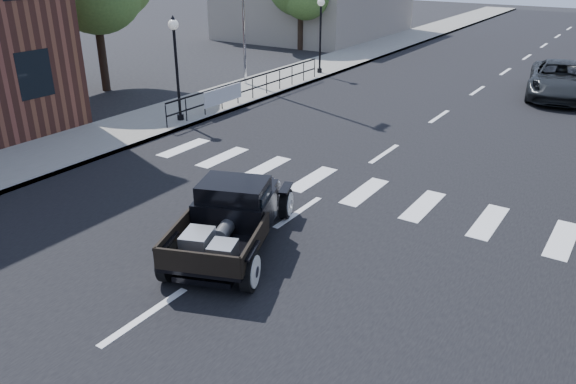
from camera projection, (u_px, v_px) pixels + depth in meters
The scene contains 10 objects.
ground at pixel (249, 247), 12.07m from camera, with size 120.00×120.00×0.00m, color black.
road at pixel (464, 100), 23.55m from camera, with size 14.00×80.00×0.02m, color black.
road_markings at pixel (420, 130), 19.73m from camera, with size 12.00×60.00×0.06m, color silver, non-canonical shape.
sidewalk_left at pixel (294, 75), 27.80m from camera, with size 3.00×80.00×0.15m, color gray.
railing at pixel (253, 86), 23.14m from camera, with size 0.08×10.00×1.00m, color black, non-canonical shape.
banner at pixel (223, 101), 21.64m from camera, with size 0.04×2.20×0.60m, color silver, non-canonical shape.
lamp_post_b at pixel (177, 69), 19.69m from camera, with size 0.36×0.36×3.65m, color black, non-canonical shape.
lamp_post_c at pixel (320, 35), 27.35m from camera, with size 0.36×0.36×3.65m, color black, non-canonical shape.
hotrod_pickup at pixel (232, 216), 11.75m from camera, with size 2.00×4.28×1.48m, color black, non-canonical shape.
second_car at pixel (560, 80), 23.75m from camera, with size 2.46×5.33×1.48m, color black.
Camera 1 is at (6.52, -8.38, 5.92)m, focal length 35.00 mm.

